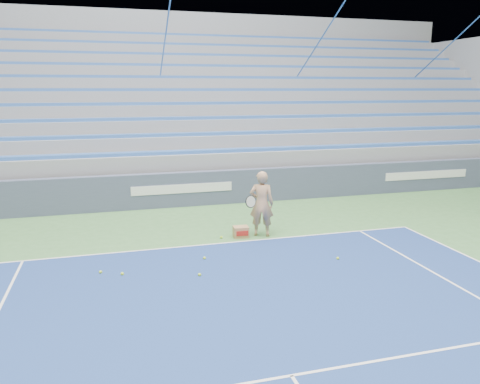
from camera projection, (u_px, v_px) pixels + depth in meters
name	position (u px, v px, depth m)	size (l,w,h in m)	color
sponsor_barrier	(182.00, 189.00, 14.94)	(30.00, 0.32, 1.10)	#404862
bleachers	(161.00, 121.00, 19.93)	(31.00, 9.15, 7.30)	gray
tennis_player	(261.00, 204.00, 11.85)	(0.97, 0.93, 1.68)	tan
ball_box	(241.00, 232.00, 11.86)	(0.39, 0.31, 0.28)	#A37B4F
tennis_ball_0	(221.00, 237.00, 11.78)	(0.07, 0.07, 0.07)	#BDE92F
tennis_ball_1	(101.00, 272.00, 9.54)	(0.07, 0.07, 0.07)	#BDE92F
tennis_ball_2	(338.00, 258.00, 10.31)	(0.07, 0.07, 0.07)	#BDE92F
tennis_ball_3	(200.00, 275.00, 9.40)	(0.07, 0.07, 0.07)	#BDE92F
tennis_ball_4	(204.00, 258.00, 10.33)	(0.07, 0.07, 0.07)	#BDE92F
tennis_ball_5	(122.00, 274.00, 9.45)	(0.07, 0.07, 0.07)	#BDE92F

